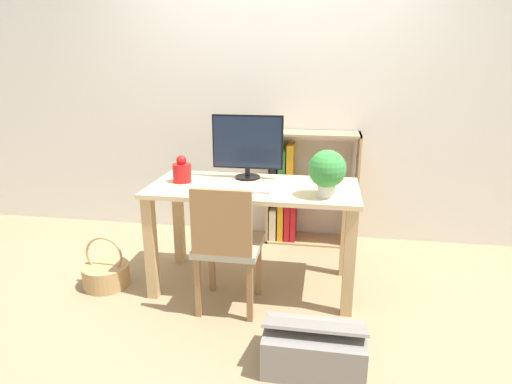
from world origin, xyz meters
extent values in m
plane|color=#997F5B|center=(0.00, 0.00, 0.00)|extent=(10.00, 10.00, 0.00)
cube|color=silver|center=(0.00, 1.04, 1.30)|extent=(8.00, 0.05, 2.60)
cube|color=#D8BC8C|center=(0.00, 0.00, 0.72)|extent=(1.39, 0.65, 0.03)
cube|color=tan|center=(-0.64, -0.27, 0.35)|extent=(0.07, 0.07, 0.71)
cube|color=tan|center=(0.64, -0.27, 0.35)|extent=(0.07, 0.07, 0.71)
cube|color=tan|center=(-0.64, 0.27, 0.35)|extent=(0.07, 0.07, 0.71)
cube|color=tan|center=(0.64, 0.27, 0.35)|extent=(0.07, 0.07, 0.71)
cylinder|color=black|center=(-0.07, 0.18, 0.74)|extent=(0.18, 0.18, 0.02)
cylinder|color=black|center=(-0.07, 0.18, 0.79)|extent=(0.04, 0.04, 0.07)
cube|color=black|center=(-0.07, 0.19, 1.00)|extent=(0.50, 0.02, 0.38)
cube|color=#192338|center=(-0.07, 0.18, 1.00)|extent=(0.47, 0.03, 0.35)
cube|color=#B2B2B7|center=(-0.04, -0.11, 0.74)|extent=(0.34, 0.14, 0.02)
cylinder|color=red|center=(-0.50, 0.01, 0.80)|extent=(0.13, 0.13, 0.13)
sphere|color=red|center=(-0.50, 0.01, 0.89)|extent=(0.07, 0.07, 0.07)
cylinder|color=silver|center=(0.48, -0.17, 0.78)|extent=(0.11, 0.11, 0.08)
sphere|color=#388C3D|center=(0.48, -0.17, 0.91)|extent=(0.23, 0.23, 0.23)
cube|color=#9E937F|center=(-0.11, -0.28, 0.42)|extent=(0.40, 0.40, 0.04)
cube|color=olive|center=(-0.11, -0.47, 0.64)|extent=(0.36, 0.03, 0.40)
cube|color=olive|center=(-0.27, -0.44, 0.20)|extent=(0.04, 0.04, 0.40)
cube|color=olive|center=(0.05, -0.44, 0.20)|extent=(0.04, 0.04, 0.40)
cube|color=olive|center=(-0.27, -0.12, 0.20)|extent=(0.04, 0.04, 0.40)
cube|color=olive|center=(0.05, -0.12, 0.20)|extent=(0.04, 0.04, 0.40)
cube|color=tan|center=(-0.01, 0.87, 0.48)|extent=(0.02, 0.28, 0.97)
cube|color=tan|center=(0.74, 0.87, 0.48)|extent=(0.02, 0.28, 0.97)
cube|color=tan|center=(0.36, 0.87, 0.01)|extent=(0.77, 0.28, 0.02)
cube|color=tan|center=(0.36, 0.87, 0.96)|extent=(0.77, 0.28, 0.02)
cube|color=tan|center=(0.36, 0.87, 0.48)|extent=(0.73, 0.28, 0.02)
cube|color=beige|center=(0.03, 0.87, 0.16)|extent=(0.06, 0.24, 0.28)
cube|color=orange|center=(0.10, 0.87, 0.19)|extent=(0.05, 0.24, 0.34)
cube|color=red|center=(0.16, 0.87, 0.22)|extent=(0.05, 0.24, 0.41)
cube|color=red|center=(0.21, 0.87, 0.20)|extent=(0.04, 0.24, 0.36)
cube|color=black|center=(0.03, 0.87, 0.67)|extent=(0.06, 0.24, 0.35)
cube|color=#2D7F38|center=(0.10, 0.87, 0.66)|extent=(0.06, 0.24, 0.33)
cube|color=orange|center=(0.17, 0.87, 0.68)|extent=(0.06, 0.24, 0.38)
cylinder|color=tan|center=(-1.03, -0.18, 0.08)|extent=(0.32, 0.32, 0.15)
torus|color=tan|center=(-1.03, -0.18, 0.23)|extent=(0.27, 0.02, 0.27)
cube|color=gray|center=(0.45, -0.81, 0.11)|extent=(0.51, 0.29, 0.22)
cube|color=gray|center=(0.45, -0.75, 0.22)|extent=(0.52, 0.29, 0.12)
camera|label=1|loc=(0.47, -2.70, 1.52)|focal=30.00mm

